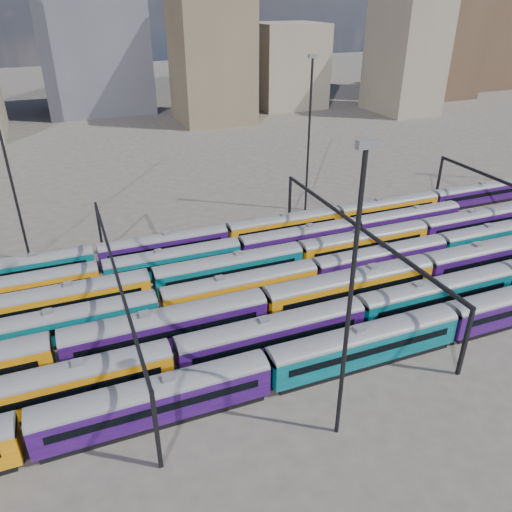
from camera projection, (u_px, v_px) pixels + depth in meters
name	position (u px, v px, depth m)	size (l,w,h in m)	color
ground	(284.00, 294.00, 63.16)	(500.00, 500.00, 0.00)	#433E39
rake_0	(364.00, 341.00, 50.19)	(148.21, 3.10, 5.22)	black
rake_1	(272.00, 331.00, 51.73)	(145.87, 3.05, 5.13)	black
rake_2	(350.00, 284.00, 59.76)	(154.90, 3.23, 5.46)	black
rake_3	(314.00, 271.00, 63.30)	(118.63, 2.89, 4.87)	black
rake_4	(229.00, 266.00, 64.25)	(140.72, 2.94, 4.95)	black
rake_5	(173.00, 259.00, 66.42)	(93.21, 2.73, 4.59)	black
rake_6	(285.00, 224.00, 76.60)	(93.12, 2.73, 4.58)	black
gantry_1	(116.00, 277.00, 53.47)	(0.35, 40.35, 8.03)	black
gantry_2	(357.00, 233.00, 63.24)	(0.35, 40.35, 8.03)	black
mast_1	(7.00, 165.00, 64.95)	(1.40, 0.50, 25.60)	black
mast_2	(351.00, 295.00, 36.92)	(1.40, 0.50, 25.60)	black
mast_3	(309.00, 130.00, 81.25)	(1.40, 0.50, 25.60)	black
skyline	(433.00, 35.00, 174.46)	(399.22, 60.48, 50.03)	#665B4C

